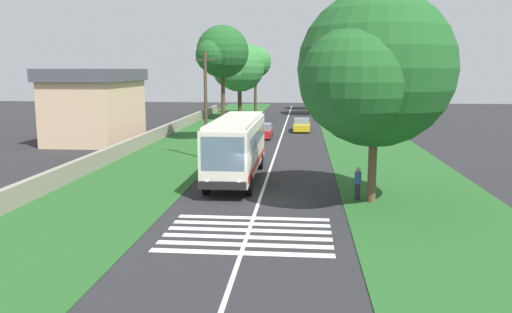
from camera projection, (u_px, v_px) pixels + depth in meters
ground at (259, 200)px, 26.29m from camera, size 160.00×160.00×0.00m
grass_verge_left at (175, 152)px, 41.76m from camera, size 120.00×8.00×0.04m
grass_verge_right at (380, 155)px, 40.27m from camera, size 120.00×8.00×0.04m
centre_line at (275, 153)px, 41.02m from camera, size 110.00×0.16×0.01m
coach_bus at (237, 144)px, 30.96m from camera, size 11.16×2.62×3.73m
zebra_crossing at (248, 234)px, 20.90m from camera, size 4.95×6.80×0.01m
trailing_car_0 at (263, 131)px, 50.30m from camera, size 4.30×1.78×1.43m
trailing_car_1 at (302, 125)px, 55.68m from camera, size 4.30×1.78×1.43m
roadside_tree_left_0 at (238, 68)px, 68.29m from camera, size 8.38×6.64×10.32m
roadside_tree_left_1 at (221, 53)px, 46.48m from camera, size 5.63×4.74×10.55m
roadside_tree_left_2 at (255, 63)px, 76.27m from camera, size 5.35×4.65×10.03m
roadside_tree_right_0 at (326, 62)px, 83.74m from camera, size 6.61×5.72×10.82m
roadside_tree_right_1 at (327, 65)px, 74.27m from camera, size 7.47×6.19×10.56m
roadside_tree_right_2 at (371, 73)px, 24.80m from camera, size 9.11×7.58×10.39m
utility_pole at (206, 104)px, 37.68m from camera, size 0.24×1.40×7.86m
roadside_wall at (152, 136)px, 46.88m from camera, size 70.00×0.40×1.10m
roadside_building at (96, 105)px, 47.57m from camera, size 11.05×6.71×6.68m
pedestrian at (358, 183)px, 26.04m from camera, size 0.34×0.34×1.69m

